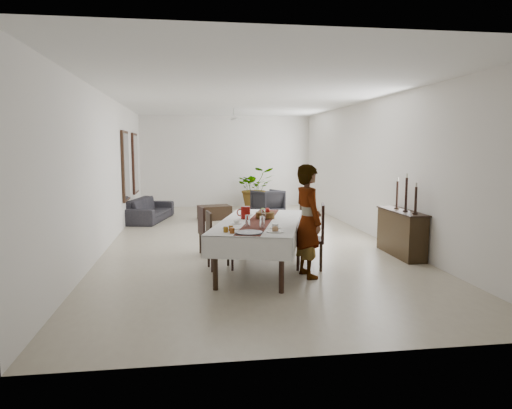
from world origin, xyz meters
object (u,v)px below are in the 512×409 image
(woman, at_px, (308,221))
(sofa, at_px, (150,209))
(red_pitcher, at_px, (246,213))
(dining_table_top, at_px, (260,223))
(sideboard_body, at_px, (401,234))

(woman, distance_m, sofa, 6.97)
(red_pitcher, distance_m, sofa, 5.88)
(dining_table_top, relative_size, red_pitcher, 12.00)
(dining_table_top, bearing_deg, sideboard_body, 28.45)
(red_pitcher, height_order, sideboard_body, red_pitcher)
(red_pitcher, distance_m, sideboard_body, 3.16)
(sideboard_body, distance_m, sofa, 7.27)
(sofa, bearing_deg, sideboard_body, -121.23)
(woman, bearing_deg, sofa, 15.46)
(dining_table_top, height_order, woman, woman)
(red_pitcher, bearing_deg, sideboard_body, 6.95)
(red_pitcher, distance_m, woman, 1.22)
(sideboard_body, height_order, sofa, sideboard_body)
(dining_table_top, relative_size, woman, 1.46)
(woman, xyz_separation_m, sideboard_body, (2.17, 1.18, -0.49))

